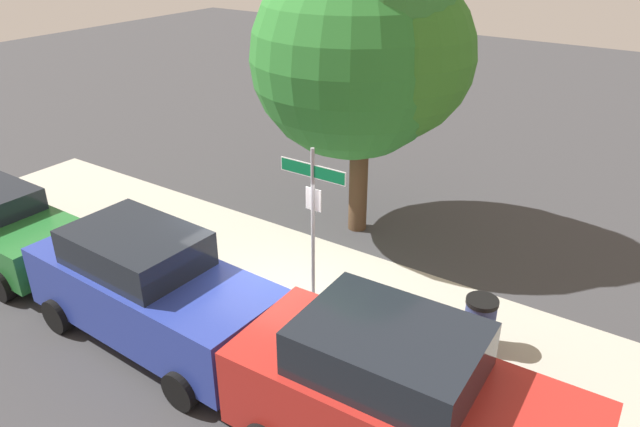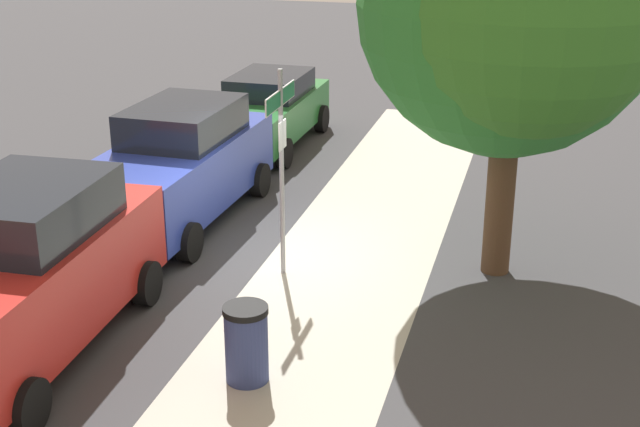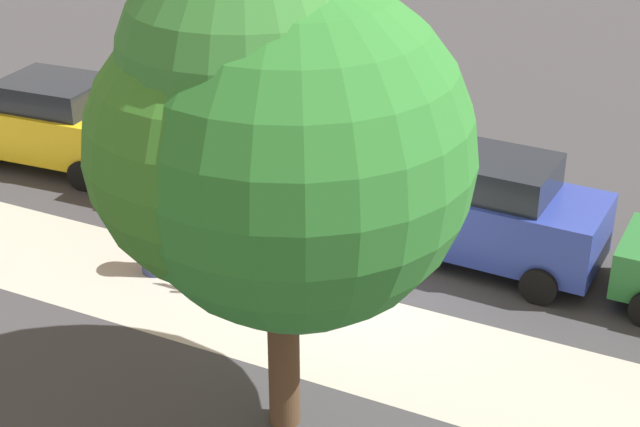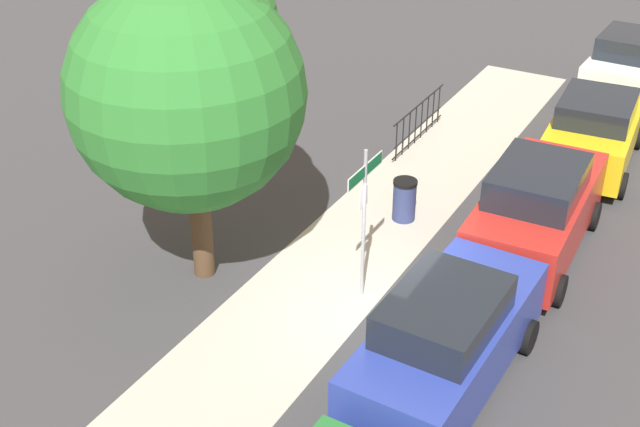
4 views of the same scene
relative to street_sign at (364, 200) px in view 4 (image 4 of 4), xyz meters
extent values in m
plane|color=#38383A|center=(-0.46, -0.40, -2.13)|extent=(60.00, 60.00, 0.00)
cube|color=#AAA798|center=(1.54, 0.90, -2.13)|extent=(24.00, 2.60, 0.00)
cylinder|color=#9EA0A5|center=(0.00, 0.00, -0.55)|extent=(0.07, 0.07, 3.16)
cube|color=#0F723D|center=(0.00, 0.00, 0.61)|extent=(1.32, 0.02, 0.22)
cube|color=white|center=(0.00, 0.00, 0.61)|extent=(1.35, 0.02, 0.25)
cube|color=silver|center=(0.00, 0.02, 0.06)|extent=(0.32, 0.02, 0.42)
cylinder|color=#4C3623|center=(-0.91, 3.14, -0.65)|extent=(0.43, 0.43, 2.97)
sphere|color=#327124|center=(-0.40, 3.38, 1.97)|extent=(3.60, 3.60, 3.60)
sphere|color=#30732F|center=(-0.56, 3.24, 2.94)|extent=(3.12, 3.12, 3.12)
sphere|color=#2A732C|center=(-1.10, 3.06, 1.90)|extent=(4.35, 4.35, 4.35)
cube|color=#273997|center=(-1.66, -2.40, -1.26)|extent=(4.74, 1.93, 1.11)
cube|color=black|center=(-1.94, -2.40, -0.40)|extent=(2.30, 1.64, 0.60)
cylinder|color=black|center=(-0.04, -1.56, -1.81)|extent=(0.65, 0.24, 0.64)
cylinder|color=black|center=(-0.09, -3.35, -1.81)|extent=(0.65, 0.24, 0.64)
cylinder|color=black|center=(-3.23, -1.46, -1.81)|extent=(0.65, 0.24, 0.64)
cube|color=#B0241E|center=(3.14, -2.44, -1.21)|extent=(4.75, 2.04, 1.20)
cube|color=black|center=(2.86, -2.45, -0.29)|extent=(2.31, 1.74, 0.64)
cylinder|color=black|center=(4.70, -1.45, -1.81)|extent=(0.65, 0.24, 0.64)
cylinder|color=black|center=(4.77, -3.33, -1.81)|extent=(0.65, 0.24, 0.64)
cylinder|color=black|center=(1.51, -1.55, -1.81)|extent=(0.65, 0.24, 0.64)
cylinder|color=black|center=(1.58, -3.44, -1.81)|extent=(0.65, 0.24, 0.64)
cube|color=gold|center=(7.94, -2.49, -1.29)|extent=(4.54, 2.24, 1.04)
cube|color=black|center=(7.68, -2.51, -0.49)|extent=(2.23, 1.85, 0.57)
cylinder|color=black|center=(9.37, -1.42, -1.81)|extent=(0.65, 0.27, 0.64)
cylinder|color=black|center=(9.51, -3.34, -1.81)|extent=(0.65, 0.27, 0.64)
cylinder|color=black|center=(6.37, -1.63, -1.81)|extent=(0.65, 0.27, 0.64)
cylinder|color=black|center=(6.51, -3.56, -1.81)|extent=(0.65, 0.27, 0.64)
cube|color=white|center=(12.74, -2.32, -1.23)|extent=(4.16, 2.05, 1.16)
cube|color=black|center=(12.49, -2.32, -0.34)|extent=(2.03, 1.74, 0.62)
cylinder|color=black|center=(14.17, -1.42, -1.81)|extent=(0.65, 0.24, 0.64)
cylinder|color=black|center=(11.38, -1.32, -1.81)|extent=(0.65, 0.24, 0.64)
cylinder|color=black|center=(7.07, 1.90, -1.08)|extent=(3.22, 0.04, 0.04)
cylinder|color=black|center=(7.07, 1.90, -2.01)|extent=(3.22, 0.04, 0.04)
cylinder|color=black|center=(5.66, 1.90, -1.61)|extent=(0.03, 0.03, 1.05)
cylinder|color=black|center=(6.06, 1.90, -1.61)|extent=(0.03, 0.03, 1.05)
cylinder|color=black|center=(6.46, 1.90, -1.61)|extent=(0.03, 0.03, 1.05)
cylinder|color=black|center=(6.87, 1.90, -1.61)|extent=(0.03, 0.03, 1.05)
cylinder|color=black|center=(7.27, 1.90, -1.61)|extent=(0.03, 0.03, 1.05)
cylinder|color=black|center=(7.67, 1.90, -1.61)|extent=(0.03, 0.03, 1.05)
cylinder|color=black|center=(8.07, 1.90, -1.61)|extent=(0.03, 0.03, 1.05)
cylinder|color=black|center=(8.47, 1.90, -1.61)|extent=(0.03, 0.03, 1.05)
cylinder|color=navy|center=(3.08, 0.50, -1.68)|extent=(0.52, 0.52, 0.90)
cylinder|color=black|center=(3.08, 0.50, -1.19)|extent=(0.55, 0.55, 0.08)
camera|label=1|loc=(5.49, -7.87, 4.55)|focal=33.74mm
camera|label=2|loc=(11.83, 3.75, 3.58)|focal=49.64mm
camera|label=3|loc=(-6.14, 12.61, 6.50)|focal=54.77mm
camera|label=4|loc=(-12.11, -5.90, 7.57)|focal=46.95mm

